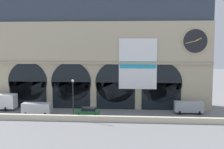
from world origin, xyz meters
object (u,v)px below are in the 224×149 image
Objects in this scene: van_east at (189,107)px; van_midwest at (37,108)px; street_lamp_quayside at (73,94)px; car_center at (88,111)px.

van_midwest is at bearing -173.35° from van_east.
van_east is at bearing 16.24° from street_lamp_quayside.
van_east is (27.64, 3.22, 0.00)m from van_midwest.
car_center is 18.60m from van_east.
street_lamp_quayside is (7.25, -2.72, 3.17)m from van_midwest.
van_east is 0.75× the size of street_lamp_quayside.
van_east reaches higher than car_center.
street_lamp_quayside is at bearing -20.57° from van_midwest.
car_center is 0.64× the size of street_lamp_quayside.
car_center is 5.00m from street_lamp_quayside.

